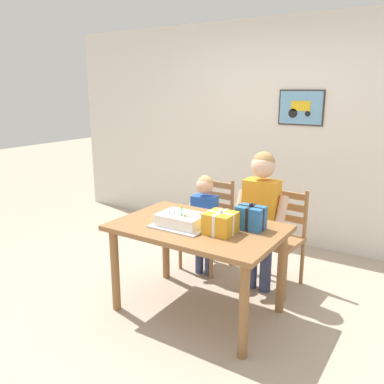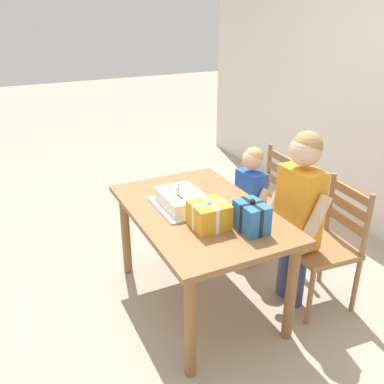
{
  "view_description": "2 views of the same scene",
  "coord_description": "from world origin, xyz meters",
  "px_view_note": "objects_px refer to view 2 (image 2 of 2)",
  "views": [
    {
      "loc": [
        1.6,
        -2.58,
        1.81
      ],
      "look_at": [
        -0.06,
        0.01,
        1.02
      ],
      "focal_mm": 37.5,
      "sensor_mm": 36.0,
      "label": 1
    },
    {
      "loc": [
        2.27,
        -1.17,
        2.03
      ],
      "look_at": [
        -0.1,
        -0.01,
        0.85
      ],
      "focal_mm": 39.68,
      "sensor_mm": 36.0,
      "label": 2
    }
  ],
  "objects_px": {
    "child_older": "(299,204)",
    "child_younger": "(250,195)",
    "birthday_cake": "(182,200)",
    "gift_box_beside_cake": "(251,217)",
    "gift_box_red_large": "(209,215)",
    "dining_table": "(199,224)",
    "chair_left": "(264,203)",
    "chair_right": "(326,245)"
  },
  "relations": [
    {
      "from": "gift_box_red_large",
      "to": "child_younger",
      "type": "xyz_separation_m",
      "value": [
        -0.54,
        0.67,
        -0.22
      ]
    },
    {
      "from": "dining_table",
      "to": "chair_left",
      "type": "height_order",
      "value": "chair_left"
    },
    {
      "from": "chair_right",
      "to": "child_younger",
      "type": "height_order",
      "value": "child_younger"
    },
    {
      "from": "gift_box_red_large",
      "to": "child_older",
      "type": "distance_m",
      "value": 0.67
    },
    {
      "from": "dining_table",
      "to": "child_younger",
      "type": "xyz_separation_m",
      "value": [
        -0.31,
        0.62,
        -0.03
      ]
    },
    {
      "from": "dining_table",
      "to": "chair_right",
      "type": "distance_m",
      "value": 0.91
    },
    {
      "from": "dining_table",
      "to": "gift_box_red_large",
      "type": "relative_size",
      "value": 5.99
    },
    {
      "from": "gift_box_beside_cake",
      "to": "chair_left",
      "type": "bearing_deg",
      "value": 139.37
    },
    {
      "from": "birthday_cake",
      "to": "chair_right",
      "type": "relative_size",
      "value": 0.48
    },
    {
      "from": "child_older",
      "to": "gift_box_red_large",
      "type": "bearing_deg",
      "value": -93.75
    },
    {
      "from": "birthday_cake",
      "to": "chair_left",
      "type": "relative_size",
      "value": 0.48
    },
    {
      "from": "child_older",
      "to": "child_younger",
      "type": "height_order",
      "value": "child_older"
    },
    {
      "from": "gift_box_beside_cake",
      "to": "dining_table",
      "type": "bearing_deg",
      "value": -157.9
    },
    {
      "from": "child_younger",
      "to": "birthday_cake",
      "type": "bearing_deg",
      "value": -73.32
    },
    {
      "from": "dining_table",
      "to": "chair_right",
      "type": "xyz_separation_m",
      "value": [
        0.38,
        0.81,
        -0.18
      ]
    },
    {
      "from": "dining_table",
      "to": "chair_right",
      "type": "relative_size",
      "value": 1.45
    },
    {
      "from": "dining_table",
      "to": "gift_box_red_large",
      "type": "bearing_deg",
      "value": -12.83
    },
    {
      "from": "birthday_cake",
      "to": "gift_box_beside_cake",
      "type": "bearing_deg",
      "value": 26.64
    },
    {
      "from": "child_older",
      "to": "child_younger",
      "type": "bearing_deg",
      "value": 179.94
    },
    {
      "from": "chair_left",
      "to": "child_older",
      "type": "relative_size",
      "value": 0.71
    },
    {
      "from": "dining_table",
      "to": "chair_left",
      "type": "distance_m",
      "value": 0.91
    },
    {
      "from": "chair_right",
      "to": "child_older",
      "type": "bearing_deg",
      "value": -118.12
    },
    {
      "from": "birthday_cake",
      "to": "chair_right",
      "type": "distance_m",
      "value": 1.07
    },
    {
      "from": "dining_table",
      "to": "gift_box_red_large",
      "type": "distance_m",
      "value": 0.3
    },
    {
      "from": "gift_box_beside_cake",
      "to": "child_younger",
      "type": "xyz_separation_m",
      "value": [
        -0.69,
        0.46,
        -0.23
      ]
    },
    {
      "from": "chair_left",
      "to": "chair_right",
      "type": "distance_m",
      "value": 0.75
    },
    {
      "from": "gift_box_red_large",
      "to": "child_older",
      "type": "xyz_separation_m",
      "value": [
        0.04,
        0.67,
        -0.05
      ]
    },
    {
      "from": "birthday_cake",
      "to": "gift_box_beside_cake",
      "type": "height_order",
      "value": "gift_box_beside_cake"
    },
    {
      "from": "gift_box_beside_cake",
      "to": "child_younger",
      "type": "distance_m",
      "value": 0.86
    },
    {
      "from": "birthday_cake",
      "to": "dining_table",
      "type": "bearing_deg",
      "value": 41.28
    },
    {
      "from": "gift_box_red_large",
      "to": "gift_box_beside_cake",
      "type": "bearing_deg",
      "value": 54.03
    },
    {
      "from": "birthday_cake",
      "to": "child_younger",
      "type": "relative_size",
      "value": 0.43
    },
    {
      "from": "child_older",
      "to": "birthday_cake",
      "type": "bearing_deg",
      "value": -118.14
    },
    {
      "from": "child_younger",
      "to": "chair_right",
      "type": "bearing_deg",
      "value": 15.57
    },
    {
      "from": "chair_left",
      "to": "chair_right",
      "type": "height_order",
      "value": "same"
    },
    {
      "from": "birthday_cake",
      "to": "chair_left",
      "type": "height_order",
      "value": "birthday_cake"
    },
    {
      "from": "gift_box_beside_cake",
      "to": "child_older",
      "type": "height_order",
      "value": "child_older"
    },
    {
      "from": "gift_box_red_large",
      "to": "child_younger",
      "type": "relative_size",
      "value": 0.22
    },
    {
      "from": "chair_right",
      "to": "child_older",
      "type": "distance_m",
      "value": 0.39
    },
    {
      "from": "birthday_cake",
      "to": "child_younger",
      "type": "xyz_separation_m",
      "value": [
        -0.21,
        0.7,
        -0.19
      ]
    },
    {
      "from": "birthday_cake",
      "to": "chair_right",
      "type": "xyz_separation_m",
      "value": [
        0.48,
        0.89,
        -0.33
      ]
    },
    {
      "from": "dining_table",
      "to": "birthday_cake",
      "type": "relative_size",
      "value": 3.03
    }
  ]
}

